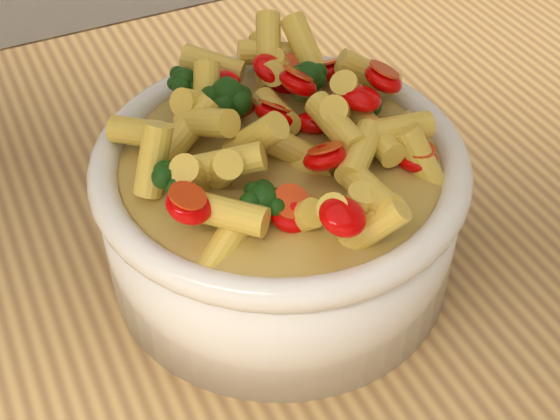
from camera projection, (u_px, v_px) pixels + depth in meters
name	position (u px, v px, depth m)	size (l,w,h in m)	color
serving_bowl	(280.00, 209.00, 0.51)	(0.24, 0.24, 0.10)	white
pasta_salad	(280.00, 132.00, 0.46)	(0.19, 0.19, 0.04)	#FFE350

